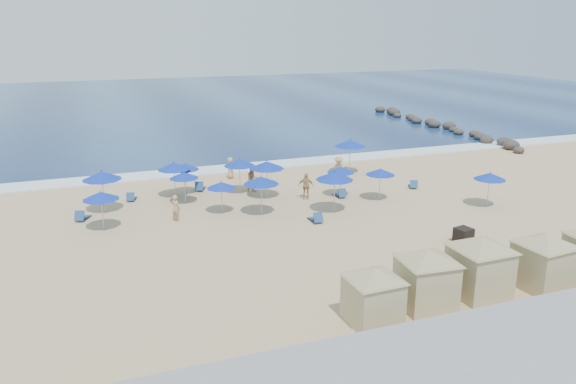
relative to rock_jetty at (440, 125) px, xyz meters
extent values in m
plane|color=tan|center=(-24.01, -24.90, -0.36)|extent=(160.00, 160.00, 0.00)
cube|color=navy|center=(-24.01, 30.10, -0.33)|extent=(160.00, 80.00, 0.06)
cube|color=white|center=(-24.01, -9.40, -0.32)|extent=(160.00, 2.50, 0.08)
cube|color=gray|center=(-24.01, -37.90, 0.19)|extent=(160.00, 2.20, 1.10)
cube|color=gray|center=(-24.01, -40.90, 0.80)|extent=(160.00, 4.00, 0.12)
ellipsoid|color=#2A2423|center=(-0.61, -12.90, -0.09)|extent=(1.00, 1.00, 0.65)
ellipsoid|color=#2A2423|center=(-0.13, -11.40, 0.05)|extent=(1.48, 1.48, 0.96)
ellipsoid|color=#2A2423|center=(0.35, -9.90, 0.02)|extent=(1.40, 1.40, 0.91)
ellipsoid|color=#2A2423|center=(-0.49, -8.40, 0.00)|extent=(1.32, 1.32, 0.86)
ellipsoid|color=#2A2423|center=(-0.01, -6.90, -0.02)|extent=(1.24, 1.24, 0.81)
ellipsoid|color=#2A2423|center=(0.47, -5.40, -0.04)|extent=(1.16, 1.16, 0.75)
ellipsoid|color=#2A2423|center=(-0.37, -3.90, -0.06)|extent=(1.08, 1.08, 0.70)
ellipsoid|color=#2A2423|center=(0.11, -2.40, -0.09)|extent=(1.00, 1.00, 0.65)
ellipsoid|color=#2A2423|center=(0.59, -0.90, 0.05)|extent=(1.48, 1.48, 0.96)
ellipsoid|color=#2A2423|center=(-0.25, 0.60, 0.02)|extent=(1.40, 1.40, 0.91)
ellipsoid|color=#2A2423|center=(0.23, 2.10, 0.00)|extent=(1.32, 1.32, 0.86)
ellipsoid|color=#2A2423|center=(-0.61, 3.60, -0.02)|extent=(1.24, 1.24, 0.81)
ellipsoid|color=#2A2423|center=(-0.13, 5.10, -0.04)|extent=(1.16, 1.16, 0.75)
ellipsoid|color=#2A2423|center=(0.35, 6.60, -0.06)|extent=(1.08, 1.08, 0.70)
ellipsoid|color=#2A2423|center=(-0.49, 8.10, -0.09)|extent=(1.00, 1.00, 0.65)
ellipsoid|color=#2A2423|center=(-0.01, 9.60, 0.05)|extent=(1.48, 1.48, 0.96)
ellipsoid|color=#2A2423|center=(0.47, 11.10, 0.02)|extent=(1.40, 1.40, 0.91)
ellipsoid|color=#2A2423|center=(-0.37, 12.60, 0.00)|extent=(1.32, 1.32, 0.86)
cube|color=black|center=(-18.71, -29.00, 0.04)|extent=(0.95, 0.95, 0.80)
cube|color=tan|center=(-27.26, -34.70, 0.56)|extent=(1.92, 1.92, 1.85)
cube|color=#9A8C64|center=(-27.26, -34.70, 1.49)|extent=(2.01, 2.01, 0.07)
pyramid|color=#9A8C64|center=(-27.26, -34.70, 1.95)|extent=(4.06, 4.06, 0.46)
cube|color=tan|center=(-24.59, -34.26, 0.65)|extent=(2.16, 2.16, 2.02)
cube|color=#9A8C64|center=(-24.59, -34.26, 1.65)|extent=(2.27, 2.27, 0.08)
pyramid|color=#9A8C64|center=(-24.59, -34.26, 2.16)|extent=(4.41, 4.41, 0.50)
cube|color=tan|center=(-21.89, -34.17, 0.69)|extent=(2.15, 2.15, 2.11)
cube|color=#9A8C64|center=(-21.89, -34.17, 1.74)|extent=(2.26, 2.26, 0.08)
pyramid|color=#9A8C64|center=(-21.89, -34.17, 2.27)|extent=(4.62, 4.62, 0.53)
cube|color=tan|center=(-18.82, -34.55, 0.64)|extent=(2.18, 2.18, 2.01)
cube|color=#9A8C64|center=(-18.82, -34.55, 1.65)|extent=(2.29, 2.29, 0.08)
pyramid|color=#9A8C64|center=(-18.82, -34.55, 2.15)|extent=(4.38, 4.38, 0.50)
cylinder|color=#A5A8AD|center=(-36.26, -17.18, 0.71)|extent=(0.06, 0.06, 2.14)
cone|color=#0E2B9E|center=(-36.26, -17.18, 1.98)|extent=(2.37, 2.37, 0.51)
sphere|color=#0E2B9E|center=(-36.26, -17.18, 2.29)|extent=(0.09, 0.09, 0.09)
cylinder|color=#A5A8AD|center=(-36.50, -20.35, 0.56)|extent=(0.05, 0.05, 1.84)
cone|color=#0E2B9E|center=(-36.50, -20.35, 1.65)|extent=(2.04, 2.04, 0.44)
sphere|color=#0E2B9E|center=(-36.50, -20.35, 1.92)|extent=(0.08, 0.08, 0.08)
cylinder|color=#A5A8AD|center=(-30.86, -15.03, 0.51)|extent=(0.05, 0.05, 1.75)
cone|color=#0E2B9E|center=(-30.86, -15.03, 1.55)|extent=(1.93, 1.93, 0.41)
sphere|color=#0E2B9E|center=(-30.86, -15.03, 1.80)|extent=(0.07, 0.07, 0.07)
cylinder|color=#A5A8AD|center=(-29.53, -19.81, 0.45)|extent=(0.04, 0.04, 1.62)
cone|color=#0E2B9E|center=(-29.53, -19.81, 1.41)|extent=(1.79, 1.79, 0.38)
sphere|color=#0E2B9E|center=(-29.53, -19.81, 1.65)|extent=(0.07, 0.07, 0.07)
cylinder|color=#A5A8AD|center=(-27.34, -16.08, 0.62)|extent=(0.05, 0.05, 1.96)
cone|color=#0E2B9E|center=(-27.34, -16.08, 1.78)|extent=(2.17, 2.17, 0.46)
sphere|color=#0E2B9E|center=(-27.34, -16.08, 2.06)|extent=(0.08, 0.08, 0.08)
cylinder|color=#A5A8AD|center=(-25.97, -17.86, 0.67)|extent=(0.05, 0.05, 2.07)
cone|color=#0E2B9E|center=(-25.97, -17.86, 1.90)|extent=(2.29, 2.29, 0.49)
sphere|color=#0E2B9E|center=(-25.97, -17.86, 2.20)|extent=(0.09, 0.09, 0.09)
cylinder|color=#A5A8AD|center=(-27.34, -20.91, 0.62)|extent=(0.05, 0.05, 1.97)
cone|color=#0E2B9E|center=(-27.34, -20.91, 1.79)|extent=(2.17, 2.17, 0.47)
sphere|color=#0E2B9E|center=(-27.34, -20.91, 2.07)|extent=(0.08, 0.08, 0.08)
cylinder|color=#A5A8AD|center=(-21.21, -19.14, 0.48)|extent=(0.04, 0.04, 1.68)
cone|color=#0E2B9E|center=(-21.21, -19.14, 1.47)|extent=(1.86, 1.86, 0.40)
sphere|color=#0E2B9E|center=(-21.21, -19.14, 1.71)|extent=(0.07, 0.07, 0.07)
cylinder|color=#A5A8AD|center=(-23.02, -22.01, 0.69)|extent=(0.06, 0.06, 2.11)
cone|color=#0E2B9E|center=(-23.02, -22.01, 1.94)|extent=(2.33, 2.33, 0.50)
sphere|color=#0E2B9E|center=(-23.02, -22.01, 2.25)|extent=(0.09, 0.09, 0.09)
cylinder|color=#A5A8AD|center=(-17.97, -13.96, 0.73)|extent=(0.06, 0.06, 2.18)
cone|color=#0E2B9E|center=(-17.97, -13.96, 2.02)|extent=(2.41, 2.41, 0.52)
sphere|color=#0E2B9E|center=(-17.97, -13.96, 2.34)|extent=(0.09, 0.09, 0.09)
cylinder|color=#A5A8AD|center=(-19.16, -20.78, 0.51)|extent=(0.05, 0.05, 1.74)
cone|color=#0E2B9E|center=(-19.16, -20.78, 1.54)|extent=(1.93, 1.93, 0.41)
sphere|color=#0E2B9E|center=(-19.16, -20.78, 1.79)|extent=(0.07, 0.07, 0.07)
cylinder|color=#A5A8AD|center=(-13.42, -24.40, 0.55)|extent=(0.05, 0.05, 1.82)
cone|color=#0E2B9E|center=(-13.42, -24.40, 1.63)|extent=(2.01, 2.01, 0.43)
sphere|color=#0E2B9E|center=(-13.42, -24.40, 1.89)|extent=(0.08, 0.08, 0.08)
cylinder|color=#A5A8AD|center=(-31.29, -17.10, 0.49)|extent=(0.05, 0.05, 1.71)
cone|color=#0E2B9E|center=(-31.29, -17.10, 1.51)|extent=(1.89, 1.89, 0.41)
sphere|color=#0E2B9E|center=(-31.29, -17.10, 1.76)|extent=(0.07, 0.07, 0.07)
cylinder|color=#A5A8AD|center=(-31.67, -15.51, 0.61)|extent=(0.05, 0.05, 1.95)
cone|color=#0E2B9E|center=(-31.67, -15.51, 1.77)|extent=(2.16, 2.16, 0.46)
sphere|color=#0E2B9E|center=(-31.67, -15.51, 2.05)|extent=(0.08, 0.08, 0.08)
cube|color=navy|center=(-37.55, -18.09, -0.20)|extent=(1.00, 1.32, 0.33)
cube|color=navy|center=(-37.76, -18.55, 0.04)|extent=(0.64, 0.53, 0.58)
cube|color=navy|center=(-34.47, -15.16, -0.21)|extent=(0.80, 1.19, 0.30)
cube|color=navy|center=(-34.60, -15.60, 0.01)|extent=(0.58, 0.43, 0.53)
cube|color=navy|center=(-29.75, -14.40, -0.20)|extent=(0.98, 1.37, 0.34)
cube|color=navy|center=(-29.93, -14.89, 0.05)|extent=(0.67, 0.52, 0.60)
cube|color=navy|center=(-24.77, -23.17, -0.20)|extent=(0.56, 1.19, 0.33)
cube|color=navy|center=(-24.77, -23.66, 0.04)|extent=(0.56, 0.33, 0.57)
cube|color=navy|center=(-21.33, -19.22, -0.21)|extent=(0.56, 1.16, 0.32)
cube|color=navy|center=(-21.34, -19.70, 0.03)|extent=(0.55, 0.32, 0.56)
cube|color=navy|center=(-15.47, -19.03, -0.21)|extent=(0.93, 1.22, 0.31)
cube|color=navy|center=(-15.66, -19.46, 0.01)|extent=(0.60, 0.49, 0.54)
imported|color=tan|center=(-32.41, -20.32, 0.44)|extent=(0.66, 0.70, 1.60)
imported|color=tan|center=(-26.46, -16.16, 0.55)|extent=(0.88, 0.69, 1.82)
imported|color=tan|center=(-23.63, -18.90, 0.51)|extent=(1.11, 0.81, 1.75)
imported|color=tan|center=(-19.78, -15.77, 0.58)|extent=(1.27, 1.40, 1.89)
imported|color=tan|center=(-26.99, -12.18, 0.44)|extent=(0.60, 0.84, 1.60)
camera|label=1|loc=(-37.07, -51.79, 10.80)|focal=35.00mm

